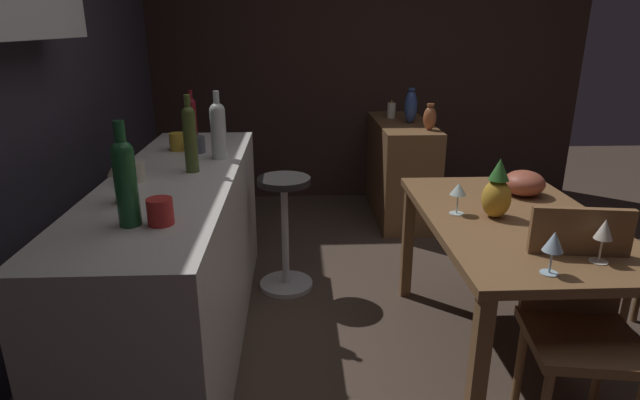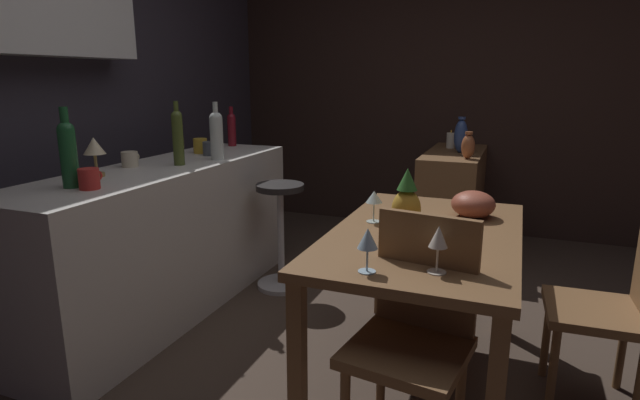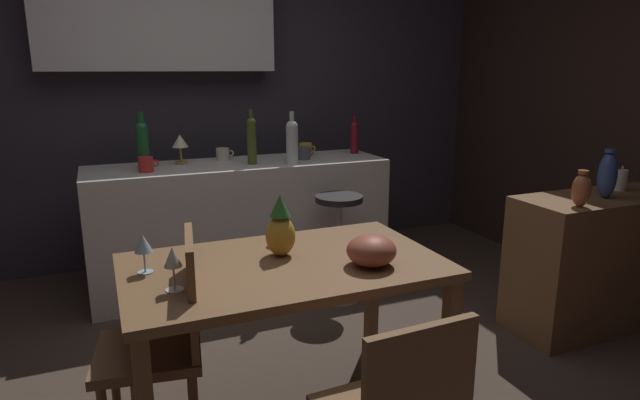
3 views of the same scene
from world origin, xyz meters
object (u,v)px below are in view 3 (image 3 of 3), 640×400
at_px(fruit_bowl, 371,250).
at_px(cup_red, 146,164).
at_px(wine_bottle_green, 142,143).
at_px(wine_bottle_olive, 252,139).
at_px(wine_glass_left, 279,220).
at_px(wine_bottle_clear, 292,140).
at_px(cup_slate, 304,153).
at_px(bar_stool, 339,244).
at_px(counter_lamp, 180,143).
at_px(cup_cream, 223,154).
at_px(cup_mustard, 306,150).
at_px(vase_copper, 581,190).
at_px(wine_glass_right, 143,245).
at_px(dining_table, 284,282).
at_px(vase_ceramic_blue, 607,175).
at_px(chair_near_window, 166,339).
at_px(wine_bottle_ruby, 354,136).
at_px(pillar_candle_tall, 621,180).
at_px(pineapple_centerpiece, 280,229).
at_px(sideboard_cabinet, 597,261).
at_px(wine_glass_center, 173,259).

relative_size(fruit_bowl, cup_red, 1.64).
distance_m(wine_bottle_green, wine_bottle_olive, 0.72).
bearing_deg(wine_glass_left, wine_bottle_olive, 79.78).
bearing_deg(wine_bottle_clear, cup_slate, 45.96).
bearing_deg(bar_stool, counter_lamp, 146.06).
distance_m(cup_cream, cup_mustard, 0.62).
relative_size(wine_bottle_olive, vase_copper, 1.87).
height_order(cup_slate, cup_red, cup_red).
height_order(wine_glass_right, cup_red, cup_red).
xyz_separation_m(fruit_bowl, counter_lamp, (-0.50, 1.89, 0.24)).
bearing_deg(cup_cream, wine_glass_left, -92.87).
distance_m(counter_lamp, vase_copper, 2.54).
distance_m(dining_table, cup_mustard, 1.88).
bearing_deg(wine_glass_left, wine_bottle_green, 109.66).
relative_size(fruit_bowl, vase_ceramic_blue, 0.74).
distance_m(dining_table, chair_near_window, 0.54).
height_order(chair_near_window, vase_copper, vase_copper).
distance_m(wine_bottle_ruby, counter_lamp, 1.33).
distance_m(dining_table, pillar_candle_tall, 2.27).
height_order(wine_bottle_ruby, wine_bottle_clear, wine_bottle_clear).
relative_size(dining_table, wine_glass_left, 8.93).
bearing_deg(cup_red, pillar_candle_tall, -26.37).
height_order(wine_glass_right, vase_copper, vase_copper).
bearing_deg(chair_near_window, dining_table, 6.64).
xyz_separation_m(wine_bottle_olive, vase_copper, (1.40, -1.54, -0.16)).
xyz_separation_m(chair_near_window, bar_stool, (1.28, 1.15, -0.13)).
distance_m(pineapple_centerpiece, cup_red, 1.48).
xyz_separation_m(sideboard_cabinet, cup_red, (-2.47, 1.39, 0.54)).
bearing_deg(cup_red, wine_bottle_olive, 1.50).
relative_size(chair_near_window, fruit_bowl, 4.39).
xyz_separation_m(wine_bottle_green, cup_red, (0.00, -0.11, -0.13)).
bearing_deg(vase_ceramic_blue, counter_lamp, 142.77).
height_order(wine_bottle_olive, counter_lamp, wine_bottle_olive).
distance_m(dining_table, wine_bottle_clear, 1.59).
distance_m(dining_table, bar_stool, 1.36).
bearing_deg(wine_bottle_green, fruit_bowl, -67.26).
distance_m(sideboard_cabinet, cup_red, 2.88).
relative_size(bar_stool, cup_cream, 5.60).
bearing_deg(wine_glass_right, wine_glass_center, -69.84).
bearing_deg(wine_glass_center, wine_bottle_clear, 56.36).
relative_size(wine_glass_center, wine_bottle_clear, 0.48).
bearing_deg(vase_ceramic_blue, vase_copper, -163.32).
height_order(wine_bottle_ruby, wine_bottle_green, wine_bottle_green).
xyz_separation_m(fruit_bowl, wine_bottle_green, (-0.75, 1.79, 0.27)).
distance_m(sideboard_cabinet, pillar_candle_tall, 0.52).
distance_m(dining_table, wine_bottle_olive, 1.61).
height_order(fruit_bowl, vase_copper, vase_copper).
height_order(sideboard_cabinet, fruit_bowl, fruit_bowl).
height_order(vase_copper, vase_ceramic_blue, vase_ceramic_blue).
height_order(bar_stool, wine_bottle_green, wine_bottle_green).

